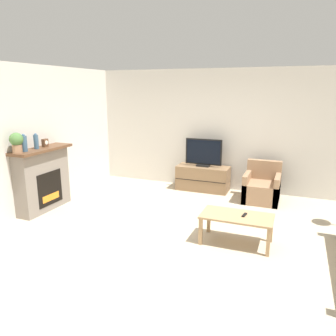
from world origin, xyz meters
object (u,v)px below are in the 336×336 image
(fireplace, at_px, (43,179))
(tv, at_px, (203,154))
(mantel_vase_centre_left, at_px, (36,141))
(potted_plant, at_px, (17,142))
(mantel_vase_left, at_px, (24,143))
(remote, at_px, (244,215))
(tv_stand, at_px, (203,178))
(armchair, at_px, (262,188))
(mantel_clock, at_px, (45,143))
(coffee_table, at_px, (237,219))

(fireplace, xyz_separation_m, tv, (2.48, 2.31, 0.24))
(mantel_vase_centre_left, height_order, potted_plant, potted_plant)
(mantel_vase_centre_left, bearing_deg, mantel_vase_left, -90.00)
(mantel_vase_left, relative_size, remote, 2.00)
(tv_stand, height_order, tv, tv)
(mantel_vase_left, distance_m, mantel_vase_centre_left, 0.28)
(tv, height_order, armchair, tv)
(fireplace, relative_size, potted_plant, 3.60)
(mantel_vase_left, relative_size, mantel_clock, 2.06)
(mantel_vase_left, distance_m, potted_plant, 0.17)
(potted_plant, relative_size, coffee_table, 0.33)
(tv_stand, height_order, armchair, armchair)
(mantel_vase_centre_left, distance_m, tv, 3.48)
(fireplace, height_order, coffee_table, fireplace)
(fireplace, xyz_separation_m, potted_plant, (0.02, -0.54, 0.78))
(mantel_vase_centre_left, distance_m, coffee_table, 3.78)
(armchair, bearing_deg, potted_plant, -145.78)
(fireplace, height_order, mantel_vase_left, mantel_vase_left)
(tv, height_order, coffee_table, tv)
(tv, distance_m, armchair, 1.48)
(fireplace, bearing_deg, tv, 42.94)
(fireplace, distance_m, potted_plant, 0.95)
(mantel_vase_left, bearing_deg, armchair, 32.56)
(tv, bearing_deg, mantel_clock, -138.45)
(mantel_vase_centre_left, height_order, tv_stand, mantel_vase_centre_left)
(fireplace, xyz_separation_m, armchair, (3.82, 2.05, -0.34))
(mantel_vase_left, bearing_deg, mantel_vase_centre_left, 90.00)
(potted_plant, height_order, armchair, potted_plant)
(mantel_clock, height_order, coffee_table, mantel_clock)
(tv, height_order, remote, tv)
(mantel_clock, bearing_deg, potted_plant, -90.07)
(armchair, distance_m, coffee_table, 2.13)
(potted_plant, bearing_deg, armchair, 34.22)
(mantel_clock, relative_size, coffee_table, 0.14)
(mantel_vase_centre_left, bearing_deg, mantel_clock, 89.80)
(tv, bearing_deg, mantel_vase_centre_left, -135.72)
(fireplace, relative_size, armchair, 1.57)
(armchair, relative_size, coffee_table, 0.77)
(mantel_vase_left, relative_size, coffee_table, 0.29)
(mantel_vase_left, bearing_deg, tv_stand, 47.49)
(remote, bearing_deg, mantel_clock, -174.64)
(potted_plant, xyz_separation_m, tv_stand, (2.47, 2.85, -1.12))
(coffee_table, height_order, remote, remote)
(mantel_vase_centre_left, xyz_separation_m, tv, (2.47, 2.41, -0.48))
(tv, bearing_deg, tv_stand, 90.00)
(armchair, bearing_deg, remote, -91.02)
(coffee_table, bearing_deg, potted_plant, -172.84)
(fireplace, bearing_deg, armchair, 28.22)
(tv_stand, bearing_deg, fireplace, -137.03)
(mantel_clock, bearing_deg, remote, -2.63)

